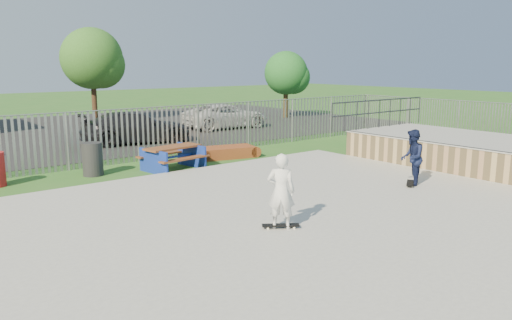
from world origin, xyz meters
TOP-DOWN VIEW (x-y plane):
  - ground at (0.00, 0.00)m, footprint 120.00×120.00m
  - concrete_slab at (0.00, 0.00)m, footprint 15.00×12.00m
  - quarter_pipe at (9.50, 1.04)m, footprint 5.50×7.05m
  - fence at (1.00, 4.59)m, footprint 26.04×16.02m
  - picnic_table at (1.25, 6.83)m, footprint 2.18×1.88m
  - funbox at (4.04, 7.60)m, footprint 2.30×1.52m
  - trash_bin_grey at (-1.25, 7.70)m, footprint 0.66×0.66m
  - parking_lot at (0.00, 19.00)m, footprint 40.00×18.00m
  - car_dark at (2.82, 13.10)m, footprint 5.29×3.01m
  - car_white at (9.20, 15.03)m, footprint 5.08×2.56m
  - tree_mid at (4.55, 22.74)m, footprint 3.78×3.78m
  - tree_right at (15.62, 17.12)m, footprint 2.90×2.90m
  - skateboard_a at (5.26, 0.06)m, footprint 0.78×0.60m
  - skateboard_b at (-0.24, -0.51)m, footprint 0.77×0.62m
  - skater_navy at (5.26, 0.06)m, footprint 1.00×0.95m
  - skater_white at (-0.24, -0.51)m, footprint 0.70×0.69m

SIDE VIEW (x-z plane):
  - ground at x=0.00m, z-range 0.00..0.00m
  - parking_lot at x=0.00m, z-range 0.00..0.02m
  - concrete_slab at x=0.00m, z-range 0.00..0.15m
  - skateboard_a at x=5.26m, z-range 0.15..0.23m
  - skateboard_b at x=-0.24m, z-range 0.15..0.23m
  - funbox at x=4.04m, z-range 0.00..0.42m
  - picnic_table at x=1.25m, z-range 0.01..0.84m
  - trash_bin_grey at x=-1.25m, z-range 0.00..1.09m
  - quarter_pipe at x=9.50m, z-range -0.54..1.65m
  - car_white at x=9.20m, z-range 0.02..1.40m
  - car_dark at x=2.82m, z-range 0.02..1.46m
  - skater_navy at x=5.26m, z-range 0.15..1.78m
  - skater_white at x=-0.24m, z-range 0.15..1.78m
  - fence at x=1.00m, z-range 0.00..2.00m
  - tree_right at x=15.62m, z-range 0.77..5.24m
  - tree_mid at x=4.55m, z-range 1.01..6.85m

